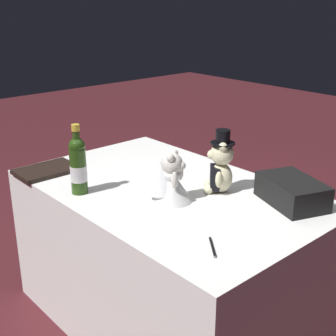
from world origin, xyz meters
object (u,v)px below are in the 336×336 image
teddy_bear_bride (169,180)px  guestbook (47,170)px  gift_case_black (292,192)px  signing_pen (213,248)px  champagne_bottle (78,165)px  teddy_bear_groom (220,166)px

teddy_bear_bride → guestbook: size_ratio=0.77×
teddy_bear_bride → gift_case_black: teddy_bear_bride is taller
guestbook → gift_case_black: bearing=-149.6°
gift_case_black → guestbook: (1.05, 0.61, -0.04)m
teddy_bear_bride → signing_pen: (-0.42, 0.17, -0.09)m
teddy_bear_bride → signing_pen: teddy_bear_bride is taller
champagne_bottle → guestbook: champagne_bottle is taller
gift_case_black → guestbook: bearing=29.9°
teddy_bear_bride → signing_pen: size_ratio=2.03×
signing_pen → champagne_bottle: bearing=6.2°
teddy_bear_groom → signing_pen: size_ratio=2.57×
teddy_bear_groom → signing_pen: bearing=129.9°
signing_pen → gift_case_black: 0.54m
champagne_bottle → guestbook: 0.36m
teddy_bear_groom → guestbook: bearing=32.0°
gift_case_black → guestbook: gift_case_black is taller
guestbook → teddy_bear_groom: bearing=-147.5°
teddy_bear_bride → gift_case_black: bearing=-135.5°
teddy_bear_groom → champagne_bottle: 0.64m
signing_pen → guestbook: bearing=3.5°
gift_case_black → signing_pen: bearing=94.3°
signing_pen → gift_case_black: bearing=-85.7°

